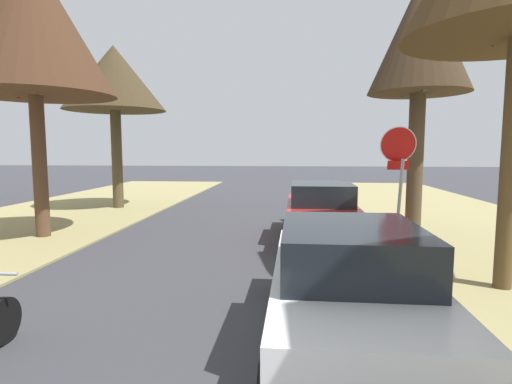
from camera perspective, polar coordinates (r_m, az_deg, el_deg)
stop_sign_far at (r=9.60m, az=19.42°, el=3.87°), size 0.81×0.57×2.94m
street_tree_right_mid_b at (r=13.05m, az=22.15°, el=19.40°), size 2.85×2.85×7.28m
street_tree_left_mid_b at (r=13.09m, az=-29.06°, el=20.03°), size 4.22×4.22×7.69m
street_tree_left_far at (r=18.00m, az=-19.36°, el=14.74°), size 4.10×4.10×6.61m
parked_sedan_white at (r=5.33m, az=12.78°, el=-13.28°), size 1.97×4.42×1.57m
parked_sedan_red at (r=11.22m, az=9.12°, el=-3.01°), size 1.97×4.42×1.57m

